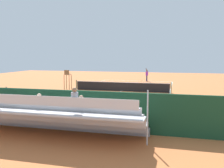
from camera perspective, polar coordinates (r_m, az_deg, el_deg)
ground_plane at (r=26.74m, az=2.14°, el=-1.61°), size 60.00×60.00×0.00m
court_line_markings at (r=26.78m, az=2.16°, el=-1.59°), size 10.10×22.20×0.01m
tennis_net at (r=26.68m, az=2.15°, el=-0.54°), size 10.30×0.10×1.07m
backdrop_wall at (r=13.43m, az=-10.78°, el=-5.56°), size 18.00×0.16×2.00m
bleacher_stand at (r=12.36m, az=-14.46°, el=-6.89°), size 9.06×2.40×2.48m
umpire_chair at (r=28.66m, az=-10.00°, el=1.49°), size 0.67×0.67×2.14m
courtside_bench at (r=13.27m, az=2.44°, el=-7.55°), size 1.80×0.40×0.93m
equipment_bag at (r=13.72m, az=-5.12°, el=-8.73°), size 0.90×0.36×0.36m
tennis_player at (r=36.98m, az=7.85°, el=2.18°), size 0.41×0.55×1.93m
tennis_racket at (r=37.31m, az=6.39°, el=0.69°), size 0.58×0.36×0.03m
tennis_ball_near at (r=34.10m, az=7.87°, el=0.16°), size 0.07×0.07×0.07m
line_judge at (r=16.33m, az=-23.27°, el=-3.77°), size 0.39×0.54×1.93m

